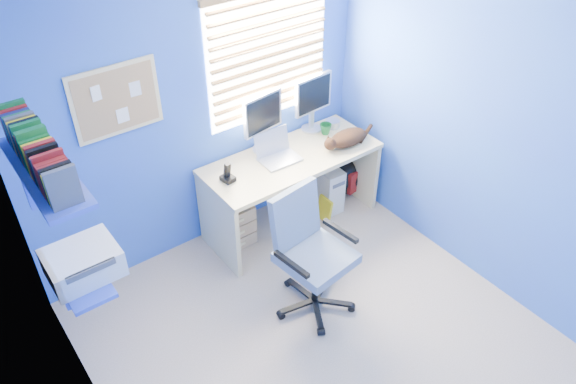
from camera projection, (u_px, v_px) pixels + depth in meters
floor at (324, 344)px, 4.15m from camera, size 3.00×3.20×0.00m
ceiling at (345, 9)px, 2.64m from camera, size 3.00×3.20×0.00m
wall_back at (201, 110)px, 4.41m from camera, size 3.00×0.01×2.50m
wall_left at (93, 333)px, 2.68m from camera, size 0.01×3.20×2.50m
wall_right at (489, 136)px, 4.11m from camera, size 0.01×3.20×2.50m
desk at (291, 191)px, 5.03m from camera, size 1.56×0.65×0.74m
laptop at (280, 149)px, 4.70m from camera, size 0.34×0.27×0.22m
monitor_left at (262, 123)px, 4.72m from camera, size 0.41×0.18×0.54m
monitor_right at (312, 104)px, 5.00m from camera, size 0.41×0.15×0.54m
phone at (227, 172)px, 4.48m from camera, size 0.11×0.12×0.17m
mug at (325, 129)px, 5.07m from camera, size 0.10×0.09×0.10m
cd_spindle at (333, 124)px, 5.18m from camera, size 0.13×0.13×0.07m
cat at (348, 138)px, 4.92m from camera, size 0.39×0.21×0.14m
tower_pc at (323, 185)px, 5.35m from camera, size 0.21×0.45×0.45m
drawer_boxes at (231, 224)px, 4.92m from camera, size 0.35×0.28×0.41m
yellow_book at (325, 209)px, 5.22m from camera, size 0.03×0.17×0.24m
backpack at (348, 177)px, 5.51m from camera, size 0.36×0.29×0.38m
office_chair at (311, 267)px, 4.26m from camera, size 0.66×0.66×1.01m
window_blinds at (270, 55)px, 4.52m from camera, size 1.15×0.05×1.10m
corkboard at (116, 100)px, 3.91m from camera, size 0.64×0.02×0.52m
wall_shelves at (61, 212)px, 3.12m from camera, size 0.42×0.90×1.05m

